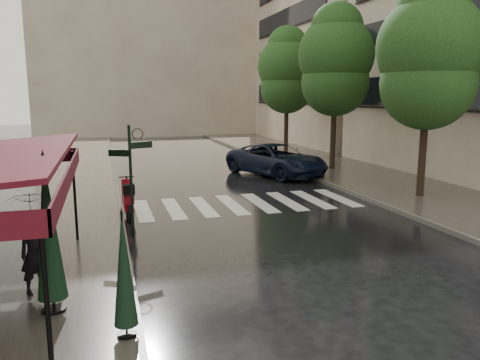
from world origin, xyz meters
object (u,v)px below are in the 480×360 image
pedestrian_with_umbrella (31,212)px  parked_car (276,160)px  parasol_back (124,270)px  scooter (128,200)px  parasol_front (48,228)px

pedestrian_with_umbrella → parked_car: pedestrian_with_umbrella is taller
pedestrian_with_umbrella → parasol_back: size_ratio=1.18×
scooter → parasol_front: parasol_front is taller
pedestrian_with_umbrella → parked_car: bearing=18.6°
parked_car → parasol_front: parasol_front is taller
scooter → parasol_front: size_ratio=0.66×
parked_car → parasol_front: (-9.07, -13.04, 0.87)m
parked_car → parasol_back: (-7.88, -14.29, 0.45)m
parasol_front → parked_car: bearing=55.2°
parked_car → parasol_front: size_ratio=1.96×
pedestrian_with_umbrella → scooter: pedestrian_with_umbrella is taller
scooter → parasol_front: (-1.64, -6.72, 1.06)m
scooter → parked_car: size_ratio=0.34×
parked_car → parasol_back: parasol_back is taller
parasol_front → parasol_back: (1.19, -1.25, -0.42)m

